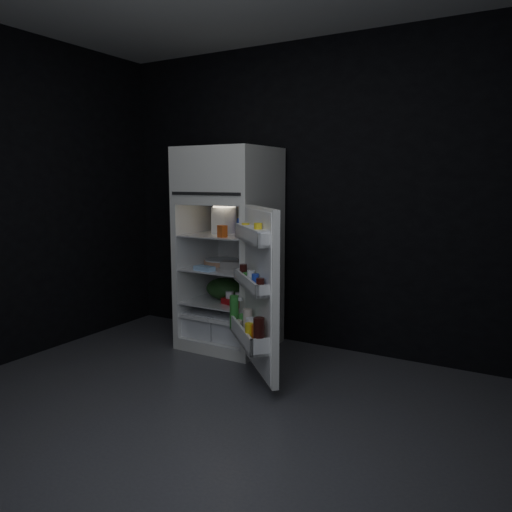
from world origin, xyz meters
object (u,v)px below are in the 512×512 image
Objects in this scene: milk_jug at (224,220)px; yogurt_tray at (235,302)px; egg_carton at (238,265)px; fridge_door at (257,293)px; refrigerator at (230,241)px.

yogurt_tray is (0.19, -0.11, -0.69)m from milk_jug.
egg_carton is at bearing -6.07° from milk_jug.
fridge_door is 5.08× the size of milk_jug.
milk_jug is at bearing 138.75° from fridge_door.
yogurt_tray is at bearing -46.03° from refrigerator.
refrigerator is 0.20m from milk_jug.
refrigerator is at bearing 134.93° from fridge_door.
fridge_door is at bearing -30.71° from yogurt_tray.
fridge_door is 1.02m from milk_jug.
fridge_door is 4.03× the size of egg_carton.
refrigerator is 7.46× the size of yogurt_tray.
egg_carton is at bearing -31.42° from refrigerator.
fridge_door is (0.65, -0.65, -0.27)m from refrigerator.
fridge_door is at bearing -45.07° from refrigerator.
refrigerator is 0.95m from fridge_door.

